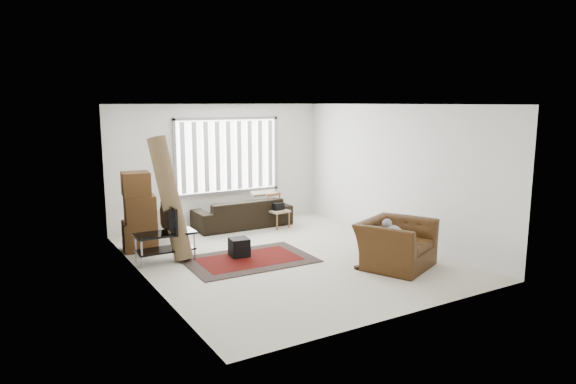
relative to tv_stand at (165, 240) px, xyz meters
name	(u,v)px	position (x,y,z in m)	size (l,w,h in m)	color
room	(274,156)	(1.98, -0.34, 1.39)	(6.00, 6.02, 2.71)	beige
persian_rug	(249,260)	(1.27, -0.71, -0.36)	(2.21, 1.50, 0.02)	black
tv_stand	(165,240)	(0.00, 0.00, 0.00)	(1.02, 0.46, 0.51)	black
tv	(164,219)	(0.00, 0.00, 0.38)	(0.83, 0.11, 0.48)	black
subwoofer	(239,247)	(1.21, -0.44, -0.19)	(0.33, 0.33, 0.33)	black
moving_boxes	(139,214)	(-0.20, 0.92, 0.32)	(0.66, 0.61, 1.47)	#57371B
white_flatpack	(155,229)	(0.10, 0.94, -0.01)	(0.57, 0.08, 0.72)	silver
rolled_rug	(170,199)	(0.14, 0.05, 0.72)	(0.32, 0.32, 2.17)	brown
sofa	(242,208)	(2.24, 1.60, 0.04)	(2.15, 0.93, 0.83)	black
side_chair	(278,209)	(2.89, 1.14, 0.05)	(0.45, 0.45, 0.75)	#957E61
armchair	(396,241)	(3.24, -2.27, 0.08)	(1.53, 1.45, 0.90)	#3E220C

